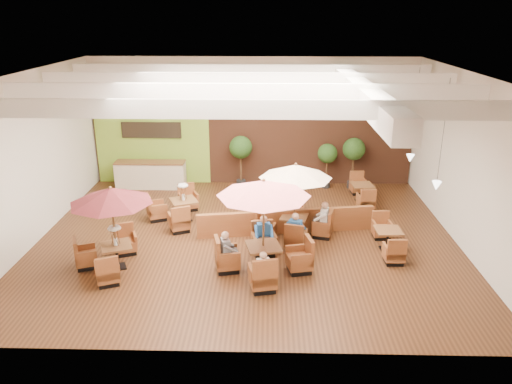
{
  "coord_description": "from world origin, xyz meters",
  "views": [
    {
      "loc": [
        0.72,
        -15.36,
        7.26
      ],
      "look_at": [
        0.3,
        0.5,
        1.5
      ],
      "focal_mm": 35.0,
      "sensor_mm": 36.0,
      "label": 1
    }
  ],
  "objects_px": {
    "diner_2": "(227,247)",
    "service_counter": "(151,175)",
    "table_3": "(177,208)",
    "table_4": "(387,240)",
    "table_2": "(295,187)",
    "diner_0": "(263,266)",
    "table_0": "(110,210)",
    "topiary_1": "(327,155)",
    "booth_divider": "(286,222)",
    "topiary_2": "(354,151)",
    "table_5": "(362,193)",
    "table_1": "(264,210)",
    "diner_1": "(264,232)",
    "diner_3": "(296,227)",
    "topiary_0": "(241,149)",
    "diner_4": "(323,216)"
  },
  "relations": [
    {
      "from": "topiary_1",
      "to": "service_counter",
      "type": "bearing_deg",
      "value": -178.5
    },
    {
      "from": "topiary_0",
      "to": "diner_4",
      "type": "relative_size",
      "value": 2.76
    },
    {
      "from": "table_5",
      "to": "topiary_0",
      "type": "distance_m",
      "value": 5.41
    },
    {
      "from": "table_0",
      "to": "diner_3",
      "type": "distance_m",
      "value": 5.73
    },
    {
      "from": "service_counter",
      "to": "booth_divider",
      "type": "distance_m",
      "value": 7.39
    },
    {
      "from": "topiary_2",
      "to": "topiary_1",
      "type": "bearing_deg",
      "value": 180.0
    },
    {
      "from": "table_3",
      "to": "table_5",
      "type": "xyz_separation_m",
      "value": [
        7.13,
        2.11,
        -0.11
      ]
    },
    {
      "from": "booth_divider",
      "to": "table_4",
      "type": "height_order",
      "value": "table_4"
    },
    {
      "from": "table_4",
      "to": "diner_4",
      "type": "distance_m",
      "value": 2.25
    },
    {
      "from": "topiary_1",
      "to": "diner_2",
      "type": "distance_m",
      "value": 8.42
    },
    {
      "from": "table_0",
      "to": "topiary_1",
      "type": "distance_m",
      "value": 10.28
    },
    {
      "from": "table_3",
      "to": "table_4",
      "type": "height_order",
      "value": "table_3"
    },
    {
      "from": "table_0",
      "to": "topiary_1",
      "type": "bearing_deg",
      "value": 23.89
    },
    {
      "from": "service_counter",
      "to": "diner_1",
      "type": "relative_size",
      "value": 3.55
    },
    {
      "from": "topiary_1",
      "to": "diner_0",
      "type": "distance_m",
      "value": 9.02
    },
    {
      "from": "table_1",
      "to": "diner_2",
      "type": "height_order",
      "value": "table_1"
    },
    {
      "from": "table_2",
      "to": "diner_2",
      "type": "distance_m",
      "value": 3.36
    },
    {
      "from": "table_5",
      "to": "topiary_1",
      "type": "bearing_deg",
      "value": 120.29
    },
    {
      "from": "diner_2",
      "to": "service_counter",
      "type": "bearing_deg",
      "value": -169.86
    },
    {
      "from": "table_3",
      "to": "topiary_1",
      "type": "bearing_deg",
      "value": 8.87
    },
    {
      "from": "table_0",
      "to": "table_3",
      "type": "relative_size",
      "value": 0.94
    },
    {
      "from": "booth_divider",
      "to": "topiary_2",
      "type": "height_order",
      "value": "topiary_2"
    },
    {
      "from": "diner_1",
      "to": "topiary_0",
      "type": "bearing_deg",
      "value": -87.43
    },
    {
      "from": "table_3",
      "to": "diner_2",
      "type": "distance_m",
      "value": 4.35
    },
    {
      "from": "booth_divider",
      "to": "diner_0",
      "type": "height_order",
      "value": "diner_0"
    },
    {
      "from": "table_3",
      "to": "table_4",
      "type": "xyz_separation_m",
      "value": [
        7.2,
        -2.26,
        -0.12
      ]
    },
    {
      "from": "service_counter",
      "to": "topiary_0",
      "type": "relative_size",
      "value": 1.32
    },
    {
      "from": "table_0",
      "to": "diner_2",
      "type": "distance_m",
      "value": 3.54
    },
    {
      "from": "booth_divider",
      "to": "topiary_1",
      "type": "bearing_deg",
      "value": 59.31
    },
    {
      "from": "table_2",
      "to": "diner_0",
      "type": "height_order",
      "value": "table_2"
    },
    {
      "from": "table_2",
      "to": "table_3",
      "type": "bearing_deg",
      "value": 177.22
    },
    {
      "from": "diner_1",
      "to": "diner_2",
      "type": "relative_size",
      "value": 1.05
    },
    {
      "from": "table_1",
      "to": "booth_divider",
      "type": "bearing_deg",
      "value": 61.62
    },
    {
      "from": "table_3",
      "to": "table_1",
      "type": "bearing_deg",
      "value": -73.18
    },
    {
      "from": "service_counter",
      "to": "table_5",
      "type": "distance_m",
      "value": 9.01
    },
    {
      "from": "booth_divider",
      "to": "topiary_0",
      "type": "bearing_deg",
      "value": 101.38
    },
    {
      "from": "table_2",
      "to": "diner_0",
      "type": "relative_size",
      "value": 3.7
    },
    {
      "from": "diner_1",
      "to": "diner_2",
      "type": "distance_m",
      "value": 1.5
    },
    {
      "from": "booth_divider",
      "to": "table_3",
      "type": "relative_size",
      "value": 2.15
    },
    {
      "from": "table_4",
      "to": "service_counter",
      "type": "bearing_deg",
      "value": 144.48
    },
    {
      "from": "diner_3",
      "to": "service_counter",
      "type": "bearing_deg",
      "value": 158.01
    },
    {
      "from": "topiary_0",
      "to": "diner_1",
      "type": "distance_m",
      "value": 6.62
    },
    {
      "from": "topiary_0",
      "to": "diner_3",
      "type": "distance_m",
      "value": 6.47
    },
    {
      "from": "table_0",
      "to": "table_3",
      "type": "distance_m",
      "value": 4.11
    },
    {
      "from": "table_1",
      "to": "diner_3",
      "type": "bearing_deg",
      "value": 42.83
    },
    {
      "from": "table_3",
      "to": "diner_2",
      "type": "bearing_deg",
      "value": -83.86
    },
    {
      "from": "table_1",
      "to": "diner_4",
      "type": "relative_size",
      "value": 3.57
    },
    {
      "from": "table_1",
      "to": "topiary_0",
      "type": "relative_size",
      "value": 1.29
    },
    {
      "from": "table_5",
      "to": "diner_3",
      "type": "xyz_separation_m",
      "value": [
        -2.89,
        -4.4,
        0.41
      ]
    },
    {
      "from": "diner_0",
      "to": "diner_3",
      "type": "xyz_separation_m",
      "value": [
        1.02,
        2.54,
        0.03
      ]
    }
  ]
}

